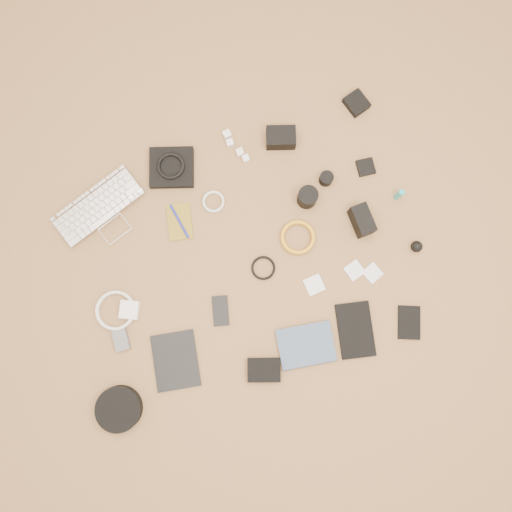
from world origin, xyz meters
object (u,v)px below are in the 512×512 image
object	(u,v)px
tablet	(176,361)
paperback	(310,366)
dslr_camera	(281,138)
phone	(221,311)
laptop	(106,217)
headphone_case	(119,409)

from	to	relation	value
tablet	paperback	size ratio (longest dim) A/B	1.02
dslr_camera	phone	distance (m)	0.74
phone	paperback	bearing A→B (deg)	-36.26
phone	laptop	bearing A→B (deg)	136.05
dslr_camera	headphone_case	size ratio (longest dim) A/B	0.68
laptop	tablet	xyz separation A→B (m)	(0.09, -0.63, -0.01)
tablet	laptop	bearing A→B (deg)	107.39
laptop	dslr_camera	distance (m)	0.78
phone	paperback	world-z (taller)	paperback
dslr_camera	headphone_case	distance (m)	1.24
tablet	phone	world-z (taller)	same
phone	headphone_case	size ratio (longest dim) A/B	0.68
tablet	headphone_case	xyz separation A→B (m)	(-0.26, -0.10, 0.02)
headphone_case	tablet	bearing A→B (deg)	21.76
laptop	paperback	distance (m)	1.01
phone	paperback	xyz separation A→B (m)	(0.26, -0.32, 0.01)
headphone_case	dslr_camera	bearing A→B (deg)	41.07
tablet	paperback	distance (m)	0.53
dslr_camera	laptop	bearing A→B (deg)	-156.53
tablet	phone	size ratio (longest dim) A/B	1.85
dslr_camera	paperback	distance (m)	0.92
laptop	tablet	bearing A→B (deg)	-101.17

